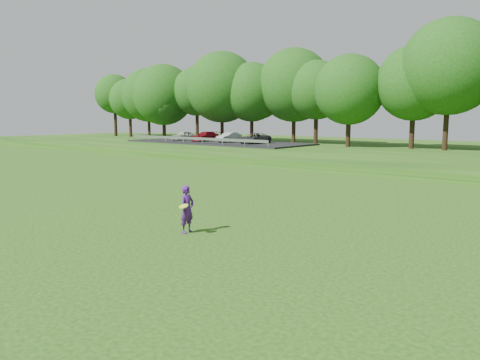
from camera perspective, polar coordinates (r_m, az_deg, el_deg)
The scene contains 6 objects.
ground at distance 18.81m, azimuth -16.99°, elevation -4.61°, with size 140.00×140.00×0.00m, color #16440D.
berm at distance 46.79m, azimuth 20.31°, elevation 2.86°, with size 130.00×30.00×0.60m, color #16440D.
walking_path at distance 33.98m, azimuth 12.38°, elevation 1.01°, with size 130.00×1.60×0.04m, color gray.
treeline at distance 50.61m, azimuth 22.28°, elevation 11.95°, with size 104.00×7.00×15.00m, color #16410F, non-canonical shape.
parking_lot at distance 58.09m, azimuth -2.78°, elevation 4.90°, with size 24.00×9.00×1.38m.
woman at distance 15.89m, azimuth -6.46°, elevation -3.56°, with size 0.59×0.82×1.62m.
Camera 1 is at (15.43, -10.02, 3.93)m, focal length 35.00 mm.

